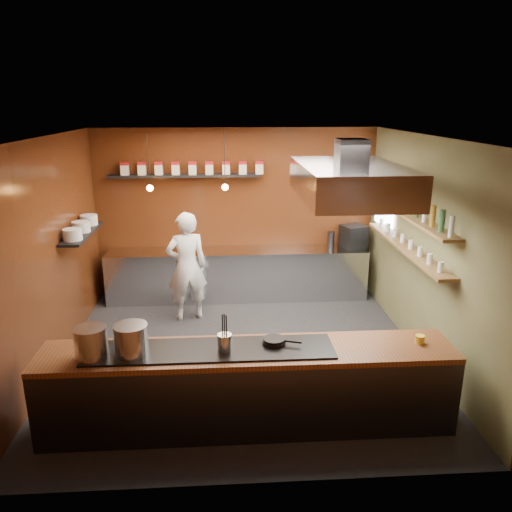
{
  "coord_description": "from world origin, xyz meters",
  "views": [
    {
      "loc": [
        -0.23,
        -6.32,
        3.41
      ],
      "look_at": [
        0.21,
        0.4,
        1.33
      ],
      "focal_mm": 35.0,
      "sensor_mm": 36.0,
      "label": 1
    }
  ],
  "objects": [
    {
      "name": "stockpot_large",
      "position": [
        -1.59,
        -1.69,
        1.1
      ],
      "size": [
        0.4,
        0.4,
        0.32
      ],
      "primitive_type": "cylinder",
      "rotation": [
        0.0,
        0.0,
        0.23
      ],
      "color": "silver",
      "rests_on": "pass_counter"
    },
    {
      "name": "left_wall",
      "position": [
        -2.5,
        0.0,
        1.5
      ],
      "size": [
        0.0,
        5.0,
        5.0
      ],
      "primitive_type": "plane",
      "rotation": [
        1.57,
        0.0,
        1.57
      ],
      "color": "#351609",
      "rests_on": "ground"
    },
    {
      "name": "plate_shelf",
      "position": [
        -2.34,
        1.0,
        1.55
      ],
      "size": [
        0.3,
        1.4,
        0.04
      ],
      "primitive_type": "cube",
      "color": "black",
      "rests_on": "left_wall"
    },
    {
      "name": "chef",
      "position": [
        -0.84,
        1.31,
        0.89
      ],
      "size": [
        0.74,
        0.57,
        1.79
      ],
      "primitive_type": "imported",
      "rotation": [
        0.0,
        0.0,
        3.39
      ],
      "color": "white",
      "rests_on": "floor"
    },
    {
      "name": "pendant_left",
      "position": [
        -1.4,
        1.7,
        2.15
      ],
      "size": [
        0.1,
        0.1,
        0.95
      ],
      "color": "black",
      "rests_on": "ceiling"
    },
    {
      "name": "plate_stacks",
      "position": [
        -2.34,
        1.0,
        1.65
      ],
      "size": [
        0.26,
        1.16,
        0.16
      ],
      "color": "silver",
      "rests_on": "plate_shelf"
    },
    {
      "name": "back_wall",
      "position": [
        0.0,
        2.5,
        1.5
      ],
      "size": [
        5.0,
        0.0,
        5.0
      ],
      "primitive_type": "plane",
      "rotation": [
        1.57,
        0.0,
        0.0
      ],
      "color": "#351609",
      "rests_on": "ground"
    },
    {
      "name": "pendant_right",
      "position": [
        -0.2,
        1.7,
        2.15
      ],
      "size": [
        0.1,
        0.1,
        0.95
      ],
      "color": "black",
      "rests_on": "ceiling"
    },
    {
      "name": "tin_shelf",
      "position": [
        -0.9,
        2.36,
        2.2
      ],
      "size": [
        2.6,
        0.26,
        0.04
      ],
      "primitive_type": "cube",
      "color": "black",
      "rests_on": "back_wall"
    },
    {
      "name": "extractor_hood",
      "position": [
        1.3,
        -0.4,
        2.51
      ],
      "size": [
        1.2,
        2.0,
        0.72
      ],
      "color": "#38383D",
      "rests_on": "ceiling"
    },
    {
      "name": "bottle_shelf_upper",
      "position": [
        2.34,
        0.3,
        1.92
      ],
      "size": [
        0.26,
        2.8,
        0.04
      ],
      "primitive_type": "cube",
      "color": "brown",
      "rests_on": "right_wall"
    },
    {
      "name": "bottle_shelf_lower",
      "position": [
        2.34,
        0.3,
        1.45
      ],
      "size": [
        0.26,
        2.8,
        0.04
      ],
      "primitive_type": "cube",
      "color": "brown",
      "rests_on": "right_wall"
    },
    {
      "name": "butter_jar",
      "position": [
        1.86,
        -1.58,
        0.97
      ],
      "size": [
        0.11,
        0.11,
        0.09
      ],
      "primitive_type": "cylinder",
      "rotation": [
        0.0,
        0.0,
        -0.1
      ],
      "color": "yellow",
      "rests_on": "pass_counter"
    },
    {
      "name": "window_pane",
      "position": [
        2.45,
        1.7,
        1.9
      ],
      "size": [
        0.0,
        1.0,
        1.0
      ],
      "primitive_type": "plane",
      "rotation": [
        1.57,
        0.0,
        -1.57
      ],
      "color": "white",
      "rests_on": "right_wall"
    },
    {
      "name": "stockpot_small",
      "position": [
        -1.19,
        -1.66,
        1.1
      ],
      "size": [
        0.43,
        0.43,
        0.32
      ],
      "primitive_type": "cylinder",
      "rotation": [
        0.0,
        0.0,
        0.28
      ],
      "color": "#B6B9BE",
      "rests_on": "pass_counter"
    },
    {
      "name": "espresso_machine",
      "position": [
        2.1,
        2.24,
        1.1
      ],
      "size": [
        0.5,
        0.49,
        0.4
      ],
      "primitive_type": "cube",
      "rotation": [
        0.0,
        0.0,
        0.34
      ],
      "color": "black",
      "rests_on": "prep_counter"
    },
    {
      "name": "wine_glasses",
      "position": [
        2.34,
        0.3,
        1.53
      ],
      "size": [
        0.07,
        2.37,
        0.13
      ],
      "color": "silver",
      "rests_on": "bottle_shelf_lower"
    },
    {
      "name": "prep_counter",
      "position": [
        0.0,
        2.17,
        0.45
      ],
      "size": [
        4.6,
        0.65,
        0.9
      ],
      "primitive_type": "cube",
      "color": "silver",
      "rests_on": "floor"
    },
    {
      "name": "ceiling",
      "position": [
        0.0,
        0.0,
        3.0
      ],
      "size": [
        5.0,
        5.0,
        0.0
      ],
      "primitive_type": "plane",
      "rotation": [
        3.14,
        0.0,
        0.0
      ],
      "color": "silver",
      "rests_on": "back_wall"
    },
    {
      "name": "right_wall",
      "position": [
        2.5,
        0.0,
        1.5
      ],
      "size": [
        0.0,
        5.0,
        5.0
      ],
      "primitive_type": "plane",
      "rotation": [
        1.57,
        0.0,
        -1.57
      ],
      "color": "brown",
      "rests_on": "ground"
    },
    {
      "name": "pass_counter",
      "position": [
        -0.0,
        -1.6,
        0.47
      ],
      "size": [
        4.4,
        0.72,
        0.94
      ],
      "color": "#38383D",
      "rests_on": "floor"
    },
    {
      "name": "floor",
      "position": [
        0.0,
        0.0,
        0.0
      ],
      "size": [
        5.0,
        5.0,
        0.0
      ],
      "primitive_type": "plane",
      "color": "black",
      "rests_on": "ground"
    },
    {
      "name": "storage_tins",
      "position": [
        -0.75,
        2.36,
        2.33
      ],
      "size": [
        2.43,
        0.13,
        0.22
      ],
      "color": "beige",
      "rests_on": "tin_shelf"
    },
    {
      "name": "utensil_crock",
      "position": [
        -0.25,
        -1.66,
        1.04
      ],
      "size": [
        0.19,
        0.19,
        0.19
      ],
      "primitive_type": "cylinder",
      "rotation": [
        0.0,
        0.0,
        -0.37
      ],
      "color": "silver",
      "rests_on": "pass_counter"
    },
    {
      "name": "frying_pan",
      "position": [
        0.29,
        -1.53,
        0.97
      ],
      "size": [
        0.41,
        0.25,
        0.06
      ],
      "color": "black",
      "rests_on": "pass_counter"
    },
    {
      "name": "bottles",
      "position": [
        2.34,
        0.3,
        2.06
      ],
      "size": [
        0.06,
        2.66,
        0.24
      ],
      "color": "silver",
      "rests_on": "bottle_shelf_upper"
    }
  ]
}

